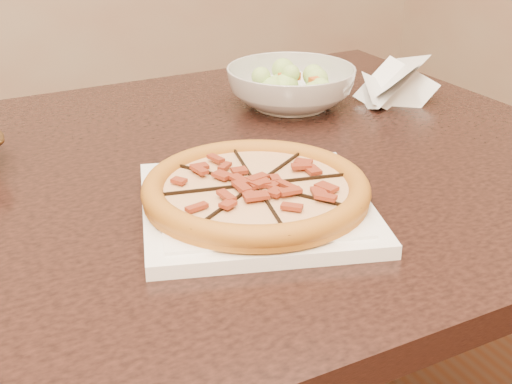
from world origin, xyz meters
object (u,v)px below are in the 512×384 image
at_px(pizza, 256,189).
at_px(plate, 256,206).
at_px(dining_table, 130,240).
at_px(salad_bowl, 291,87).

bearing_deg(pizza, plate, -171.15).
bearing_deg(pizza, dining_table, 126.66).
relative_size(dining_table, plate, 4.21).
relative_size(pizza, salad_bowl, 1.24).
relative_size(plate, pizza, 1.24).
distance_m(dining_table, pizza, 0.24).
bearing_deg(salad_bowl, dining_table, -152.51).
distance_m(dining_table, plate, 0.23).
bearing_deg(plate, salad_bowl, 55.21).
xyz_separation_m(plate, pizza, (0.00, 0.00, 0.02)).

